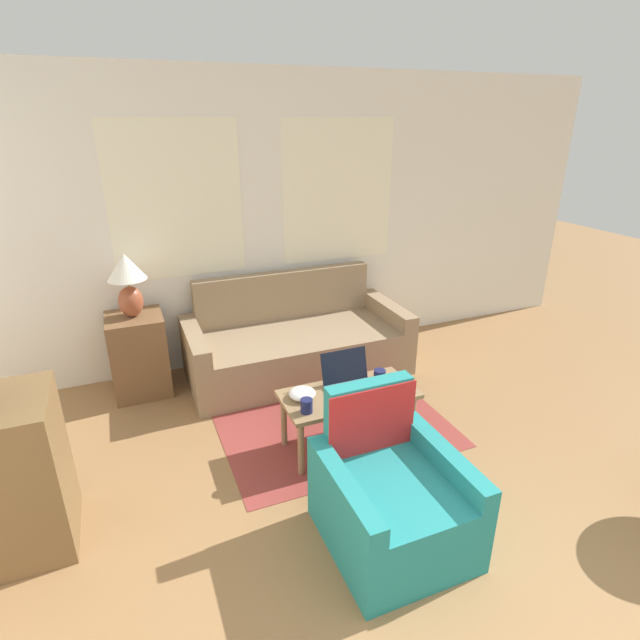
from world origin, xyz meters
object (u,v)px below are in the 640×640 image
at_px(table_lamp, 127,279).
at_px(cup_yellow, 307,406).
at_px(couch, 296,344).
at_px(armchair, 389,497).
at_px(snack_bowl, 302,393).
at_px(tv_remote, 393,391).
at_px(coffee_table, 348,400).
at_px(cup_navy, 380,375).
at_px(laptop, 349,381).

distance_m(table_lamp, cup_yellow, 1.84).
height_order(couch, armchair, couch).
height_order(snack_bowl, tv_remote, snack_bowl).
bearing_deg(coffee_table, armchair, -99.81).
bearing_deg(tv_remote, couch, 100.27).
bearing_deg(cup_yellow, coffee_table, 18.47).
relative_size(cup_yellow, tv_remote, 0.63).
bearing_deg(cup_navy, table_lamp, 141.18).
relative_size(table_lamp, cup_navy, 6.04).
distance_m(table_lamp, tv_remote, 2.25).
height_order(table_lamp, tv_remote, table_lamp).
bearing_deg(tv_remote, armchair, -120.89).
bearing_deg(couch, table_lamp, 174.80).
distance_m(table_lamp, cup_navy, 2.11).
bearing_deg(laptop, snack_bowl, -179.79).
bearing_deg(laptop, armchair, -101.27).
bearing_deg(coffee_table, cup_navy, 15.42).
xyz_separation_m(couch, laptop, (-0.02, -1.18, 0.23)).
bearing_deg(table_lamp, cup_yellow, -57.31).
bearing_deg(coffee_table, snack_bowl, 169.91).
distance_m(couch, cup_yellow, 1.43).
bearing_deg(armchair, laptop, 78.73).
distance_m(couch, cup_navy, 1.20).
bearing_deg(tv_remote, table_lamp, 137.42).
xyz_separation_m(couch, armchair, (-0.20, -2.08, -0.00)).
bearing_deg(couch, laptop, -90.75).
xyz_separation_m(couch, snack_bowl, (-0.37, -1.18, 0.20)).
bearing_deg(snack_bowl, table_lamp, 127.10).
relative_size(table_lamp, laptop, 1.51).
distance_m(couch, table_lamp, 1.56).
bearing_deg(tv_remote, laptop, 147.02).
distance_m(couch, coffee_table, 1.24).
distance_m(couch, armchair, 2.09).
bearing_deg(laptop, cup_navy, 4.66).
bearing_deg(snack_bowl, armchair, -79.03).
xyz_separation_m(table_lamp, coffee_table, (1.30, -1.36, -0.64)).
xyz_separation_m(armchair, snack_bowl, (-0.17, 0.90, 0.21)).
bearing_deg(tv_remote, snack_bowl, 164.78).
height_order(cup_navy, tv_remote, cup_navy).
height_order(couch, tv_remote, couch).
height_order(couch, coffee_table, couch).
bearing_deg(armchair, tv_remote, 59.11).
xyz_separation_m(armchair, cup_yellow, (-0.21, 0.72, 0.22)).
distance_m(coffee_table, cup_navy, 0.31).
bearing_deg(cup_yellow, tv_remote, 0.82).
height_order(armchair, table_lamp, table_lamp).
bearing_deg(couch, coffee_table, -92.29).
bearing_deg(cup_yellow, couch, 73.31).
relative_size(armchair, cup_navy, 9.71).
distance_m(armchair, laptop, 0.95).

